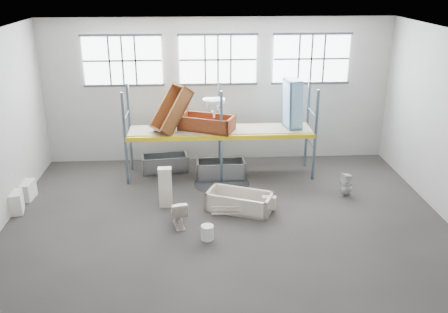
{
  "coord_description": "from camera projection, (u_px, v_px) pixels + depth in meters",
  "views": [
    {
      "loc": [
        -0.79,
        -11.65,
        6.44
      ],
      "look_at": [
        0.0,
        1.5,
        1.4
      ],
      "focal_mm": 39.19,
      "sensor_mm": 36.0,
      "label": 1
    }
  ],
  "objects": [
    {
      "name": "rack_upright_lb",
      "position": [
        130.0,
        128.0,
        16.32
      ],
      "size": [
        0.08,
        0.08,
        3.0
      ],
      "primitive_type": "cube",
      "color": "slate",
      "rests_on": "floor"
    },
    {
      "name": "toilet_beige",
      "position": [
        178.0,
        213.0,
        13.04
      ],
      "size": [
        0.57,
        0.82,
        0.76
      ],
      "primitive_type": "imported",
      "rotation": [
        0.0,
        0.0,
        3.35
      ],
      "color": "silver",
      "rests_on": "floor"
    },
    {
      "name": "wall_front",
      "position": [
        249.0,
        241.0,
        7.6
      ],
      "size": [
        12.0,
        0.1,
        5.0
      ],
      "primitive_type": "cube",
      "color": "#A5A19A",
      "rests_on": "ground"
    },
    {
      "name": "rack_upright_rb",
      "position": [
        307.0,
        125.0,
        16.66
      ],
      "size": [
        0.08,
        0.08,
        3.0
      ],
      "primitive_type": "cube",
      "color": "slate",
      "rests_on": "floor"
    },
    {
      "name": "cistern_tall",
      "position": [
        165.0,
        187.0,
        14.04
      ],
      "size": [
        0.39,
        0.26,
        1.19
      ],
      "primitive_type": "cube",
      "rotation": [
        0.0,
        0.0,
        0.03
      ],
      "color": "#F0E0C8",
      "rests_on": "floor"
    },
    {
      "name": "window_mid",
      "position": [
        218.0,
        60.0,
        16.52
      ],
      "size": [
        2.6,
        0.04,
        1.6
      ],
      "primitive_type": "cube",
      "color": "white",
      "rests_on": "wall_back"
    },
    {
      "name": "steel_tub_right",
      "position": [
        221.0,
        169.0,
        16.12
      ],
      "size": [
        1.59,
        0.77,
        0.58
      ],
      "primitive_type": null,
      "rotation": [
        0.0,
        0.0,
        0.02
      ],
      "color": "#A8A9B0",
      "rests_on": "floor"
    },
    {
      "name": "rack_upright_mb",
      "position": [
        219.0,
        126.0,
        16.49
      ],
      "size": [
        0.08,
        0.08,
        3.0
      ],
      "primitive_type": "cube",
      "color": "slate",
      "rests_on": "floor"
    },
    {
      "name": "bucket",
      "position": [
        207.0,
        232.0,
        12.43
      ],
      "size": [
        0.39,
        0.39,
        0.38
      ],
      "primitive_type": "cylinder",
      "rotation": [
        0.0,
        0.0,
        0.2
      ],
      "color": "silver",
      "rests_on": "floor"
    },
    {
      "name": "rust_tub_tilted",
      "position": [
        172.0,
        110.0,
        15.48
      ],
      "size": [
        1.51,
        1.34,
        1.59
      ],
      "primitive_type": null,
      "rotation": [
        0.0,
        -0.96,
        0.57
      ],
      "color": "brown",
      "rests_on": "shelf_deck"
    },
    {
      "name": "shelf_deck",
      "position": [
        220.0,
        129.0,
        15.9
      ],
      "size": [
        5.9,
        1.1,
        0.03
      ],
      "primitive_type": "cube",
      "color": "gray",
      "rests_on": "floor"
    },
    {
      "name": "window_left",
      "position": [
        123.0,
        61.0,
        16.34
      ],
      "size": [
        2.6,
        0.04,
        1.6
      ],
      "primitive_type": "cube",
      "color": "white",
      "rests_on": "wall_back"
    },
    {
      "name": "toilet_white",
      "position": [
        347.0,
        184.0,
        14.82
      ],
      "size": [
        0.42,
        0.41,
        0.72
      ],
      "primitive_type": "imported",
      "rotation": [
        0.0,
        0.0,
        -1.24
      ],
      "color": "silver",
      "rests_on": "floor"
    },
    {
      "name": "rack_upright_ra",
      "position": [
        315.0,
        136.0,
        15.54
      ],
      "size": [
        0.08,
        0.08,
        3.0
      ],
      "primitive_type": "cube",
      "color": "slate",
      "rests_on": "floor"
    },
    {
      "name": "rack_beam_back",
      "position": [
        219.0,
        126.0,
        16.49
      ],
      "size": [
        6.0,
        0.1,
        0.14
      ],
      "primitive_type": "cube",
      "color": "yellow",
      "rests_on": "floor"
    },
    {
      "name": "blue_tub_upright",
      "position": [
        292.0,
        104.0,
        15.78
      ],
      "size": [
        0.61,
        0.81,
        1.6
      ],
      "primitive_type": null,
      "rotation": [
        0.0,
        1.54,
        0.16
      ],
      "color": "#83B8E0",
      "rests_on": "shelf_deck"
    },
    {
      "name": "bathtub_beige",
      "position": [
        239.0,
        201.0,
        13.92
      ],
      "size": [
        2.01,
        1.49,
        0.54
      ],
      "primitive_type": null,
      "rotation": [
        0.0,
        0.0,
        -0.4
      ],
      "color": "beige",
      "rests_on": "floor"
    },
    {
      "name": "window_right",
      "position": [
        311.0,
        59.0,
        16.7
      ],
      "size": [
        2.6,
        0.04,
        1.6
      ],
      "primitive_type": "cube",
      "color": "white",
      "rests_on": "wall_back"
    },
    {
      "name": "steel_tub_left",
      "position": [
        165.0,
        163.0,
        16.65
      ],
      "size": [
        1.61,
        0.91,
        0.56
      ],
      "primitive_type": null,
      "rotation": [
        0.0,
        0.0,
        0.13
      ],
      "color": "#9FA3A7",
      "rests_on": "floor"
    },
    {
      "name": "rack_upright_la",
      "position": [
        125.0,
        140.0,
        15.2
      ],
      "size": [
        0.08,
        0.08,
        3.0
      ],
      "primitive_type": "cube",
      "color": "slate",
      "rests_on": "floor"
    },
    {
      "name": "wall_back",
      "position": [
        218.0,
        91.0,
        17.02
      ],
      "size": [
        12.0,
        0.1,
        5.0
      ],
      "primitive_type": "cube",
      "color": "#A5A19A",
      "rests_on": "ground"
    },
    {
      "name": "sink_on_shelf",
      "position": [
        214.0,
        117.0,
        15.46
      ],
      "size": [
        0.79,
        0.65,
        0.63
      ],
      "primitive_type": "imported",
      "rotation": [
        0.0,
        0.0,
        0.17
      ],
      "color": "white",
      "rests_on": "rust_tub_flat"
    },
    {
      "name": "wet_patch",
      "position": [
        222.0,
        184.0,
        15.72
      ],
      "size": [
        1.8,
        1.8,
        0.0
      ],
      "primitive_type": "cylinder",
      "color": "black",
      "rests_on": "floor"
    },
    {
      "name": "rack_beam_front",
      "position": [
        221.0,
        138.0,
        15.37
      ],
      "size": [
        6.0,
        0.1,
        0.14
      ],
      "primitive_type": "cube",
      "color": "yellow",
      "rests_on": "floor"
    },
    {
      "name": "rack_upright_ma",
      "position": [
        221.0,
        138.0,
        15.37
      ],
      "size": [
        0.08,
        0.08,
        3.0
      ],
      "primitive_type": "cube",
      "color": "slate",
      "rests_on": "floor"
    },
    {
      "name": "carton_near",
      "position": [
        9.0,
        203.0,
        13.75
      ],
      "size": [
        0.82,
        0.75,
        0.61
      ],
      "primitive_type": "cube",
      "rotation": [
        0.0,
        0.0,
        0.22
      ],
      "color": "silver",
      "rests_on": "floor"
    },
    {
      "name": "carton_far",
      "position": [
        22.0,
        190.0,
        14.62
      ],
      "size": [
        0.68,
        0.68,
        0.53
      ],
      "primitive_type": "cube",
      "rotation": [
        0.0,
        0.0,
        -0.07
      ],
      "color": "silver",
      "rests_on": "floor"
    },
    {
      "name": "rust_tub_flat",
      "position": [
        207.0,
        123.0,
        15.75
      ],
      "size": [
        1.92,
        1.42,
        0.49
      ],
      "primitive_type": null,
      "rotation": [
        0.0,
        0.0,
        -0.4
      ],
      "color": "brown",
      "rests_on": "shelf_deck"
    },
    {
      "name": "floor",
      "position": [
        227.0,
        226.0,
        13.22
      ],
      "size": [
        12.0,
        10.0,
        0.1
      ],
      "primitive_type": "cube",
      "color": "#413B37",
      "rests_on": "ground"
    },
    {
      "name": "cistern_spare",
      "position": [
        269.0,
        203.0,
        13.82
      ],
      "size": [
        0.42,
        0.25,
        0.38
      ],
      "primitive_type": "cube",
      "rotation": [
        0.0,
        0.0,
        -0.17
      ],
      "color": "beige",
      "rests_on": "bathtub_beige"
    },
    {
      "name": "ceiling",
      "position": [
        228.0,
        34.0,
        11.4
      ],
      "size": [
        12.0,
        10.0,
        0.1
      ],
      "primitive_type": "cube",
      "color": "silver",
      "rests_on": "ground"
    },
    {
      "name": "sink_in_tub",
      "position": [
        239.0,
        209.0,
        13.7
      ],
      "size": [
        0.46,
        0.46,
        0.15
      ],
      "primitive_type": "imported",
      "rotation": [
        0.0,
        0.0,
        -0.05
      ],
      "color": "silver",
      "rests_on": "bathtub_beige"
    }
  ]
}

